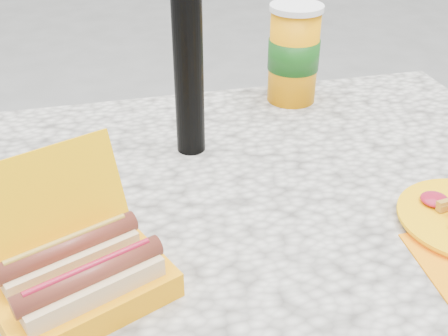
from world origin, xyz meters
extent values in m
cube|color=beige|center=(0.00, 0.00, 0.72)|extent=(1.20, 0.80, 0.05)
cylinder|color=black|center=(0.50, 0.30, 0.35)|extent=(0.07, 0.07, 0.70)
cube|color=#FFB103|center=(-0.20, -0.18, 0.77)|extent=(0.24, 0.20, 0.04)
cube|color=#FFB103|center=(-0.23, -0.10, 0.85)|extent=(0.21, 0.13, 0.13)
cube|color=beige|center=(-0.18, -0.21, 0.79)|extent=(0.17, 0.11, 0.04)
cylinder|color=brown|center=(-0.18, -0.21, 0.81)|extent=(0.17, 0.09, 0.03)
cylinder|color=maroon|center=(-0.18, -0.21, 0.83)|extent=(0.14, 0.07, 0.01)
cube|color=beige|center=(-0.21, -0.15, 0.79)|extent=(0.17, 0.11, 0.04)
cylinder|color=brown|center=(-0.21, -0.15, 0.81)|extent=(0.17, 0.09, 0.03)
cylinder|color=#AA8125|center=(-0.21, -0.15, 0.83)|extent=(0.14, 0.07, 0.01)
ellipsoid|color=maroon|center=(0.32, -0.11, 0.77)|extent=(0.04, 0.04, 0.01)
cylinder|color=#FF9803|center=(0.24, 0.32, 0.84)|extent=(0.10, 0.10, 0.19)
cylinder|color=#145013|center=(0.24, 0.32, 0.85)|extent=(0.10, 0.10, 0.06)
cylinder|color=white|center=(0.24, 0.32, 0.94)|extent=(0.11, 0.11, 0.01)
camera|label=1|loc=(-0.15, -0.71, 1.25)|focal=45.00mm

